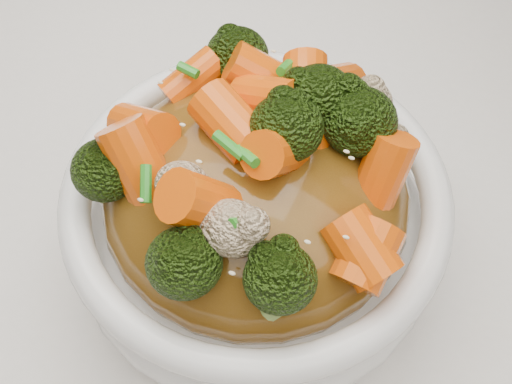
% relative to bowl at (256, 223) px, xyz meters
% --- Properties ---
extents(tablecloth, '(1.20, 0.80, 0.04)m').
position_rel_bowl_xyz_m(tablecloth, '(0.01, -0.03, -0.07)').
color(tablecloth, white).
rests_on(tablecloth, dining_table).
extents(bowl, '(0.30, 0.30, 0.09)m').
position_rel_bowl_xyz_m(bowl, '(0.00, 0.00, 0.00)').
color(bowl, white).
rests_on(bowl, tablecloth).
extents(sauce_base, '(0.24, 0.24, 0.10)m').
position_rel_bowl_xyz_m(sauce_base, '(0.00, 0.00, 0.03)').
color(sauce_base, brown).
rests_on(sauce_base, bowl).
extents(carrots, '(0.24, 0.24, 0.05)m').
position_rel_bowl_xyz_m(carrots, '(0.00, 0.00, 0.10)').
color(carrots, '#E95707').
rests_on(carrots, sauce_base).
extents(broccoli, '(0.24, 0.24, 0.05)m').
position_rel_bowl_xyz_m(broccoli, '(0.00, 0.00, 0.10)').
color(broccoli, black).
rests_on(broccoli, sauce_base).
extents(cauliflower, '(0.24, 0.24, 0.04)m').
position_rel_bowl_xyz_m(cauliflower, '(0.00, 0.00, 0.09)').
color(cauliflower, beige).
rests_on(cauliflower, sauce_base).
extents(scallions, '(0.18, 0.18, 0.02)m').
position_rel_bowl_xyz_m(scallions, '(0.00, -0.00, 0.10)').
color(scallions, '#25811D').
rests_on(scallions, sauce_base).
extents(sesame_seeds, '(0.21, 0.21, 0.01)m').
position_rel_bowl_xyz_m(sesame_seeds, '(0.00, 0.00, 0.10)').
color(sesame_seeds, beige).
rests_on(sesame_seeds, sauce_base).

